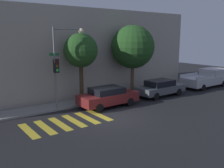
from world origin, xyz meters
The scene contains 10 objects.
ground_plane centered at (0.00, 0.00, 0.00)m, with size 60.00×60.00×0.00m, color black.
sidewalk centered at (0.00, 4.07, 0.07)m, with size 26.00×1.75×0.14m, color gray.
building_row centered at (0.00, 8.35, 3.58)m, with size 26.00×6.00×7.16m, color #A89E8E.
crosswalk centered at (-2.54, 0.80, 0.00)m, with size 4.95×2.60×0.00m.
traffic_light_pole centered at (-1.52, 3.37, 3.58)m, with size 2.56×0.56×5.56m.
sedan_near_corner centered at (1.32, 2.10, 0.74)m, with size 4.28×1.86×1.41m.
sedan_middle centered at (6.73, 2.10, 0.72)m, with size 4.38×1.76×1.36m.
pickup_truck centered at (13.43, 2.10, 0.86)m, with size 5.47×2.09×1.72m.
tree_near_corner centered at (0.27, 3.99, 3.91)m, with size 2.48×2.48×5.19m.
tree_midblock centered at (5.23, 3.99, 4.05)m, with size 3.62×3.62×5.88m.
Camera 1 is at (-8.65, -11.94, 4.96)m, focal length 40.00 mm.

